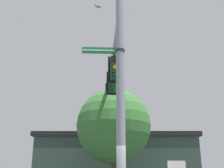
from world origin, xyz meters
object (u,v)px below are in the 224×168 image
at_px(traffic_light_mid_inner, 112,82).
at_px(traffic_light_nearest_pole, 115,68).
at_px(street_name_sign, 110,51).
at_px(bird_flying, 98,7).
at_px(traffic_light_mid_outer, 111,93).

bearing_deg(traffic_light_mid_inner, traffic_light_nearest_pole, 85.27).
xyz_separation_m(street_name_sign, bird_flying, (-0.01, -5.52, 5.28)).
height_order(traffic_light_mid_inner, street_name_sign, traffic_light_mid_inner).
bearing_deg(traffic_light_mid_inner, street_name_sign, 81.11).
height_order(traffic_light_nearest_pole, bird_flying, bird_flying).
bearing_deg(traffic_light_mid_outer, traffic_light_mid_inner, 85.27).
relative_size(traffic_light_nearest_pole, traffic_light_mid_inner, 1.00).
height_order(street_name_sign, bird_flying, bird_flying).
height_order(traffic_light_mid_inner, traffic_light_mid_outer, same).
distance_m(traffic_light_nearest_pole, street_name_sign, 2.97).
xyz_separation_m(traffic_light_nearest_pole, traffic_light_mid_inner, (-0.16, -1.89, 0.00)).
relative_size(traffic_light_mid_outer, bird_flying, 3.05).
bearing_deg(traffic_light_mid_inner, traffic_light_mid_outer, -94.73).
bearing_deg(street_name_sign, traffic_light_mid_inner, -98.89).
distance_m(traffic_light_mid_inner, traffic_light_mid_outer, 1.89).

